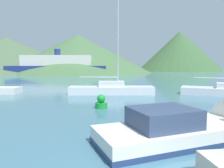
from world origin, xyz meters
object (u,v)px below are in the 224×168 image
at_px(sailboat_inner, 111,89).
at_px(ferry_distant, 58,66).
at_px(motorboat_near, 190,129).
at_px(buoy_marker, 101,102).

distance_m(sailboat_inner, ferry_distant, 36.92).
relative_size(motorboat_near, ferry_distant, 0.29).
height_order(motorboat_near, ferry_distant, ferry_distant).
relative_size(sailboat_inner, ferry_distant, 0.41).
xyz_separation_m(sailboat_inner, buoy_marker, (-1.50, -6.40, -0.14)).
height_order(motorboat_near, sailboat_inner, sailboat_inner).
bearing_deg(motorboat_near, ferry_distant, 88.48).
bearing_deg(ferry_distant, buoy_marker, -73.16).
bearing_deg(buoy_marker, ferry_distant, 100.27).
height_order(motorboat_near, buoy_marker, motorboat_near).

